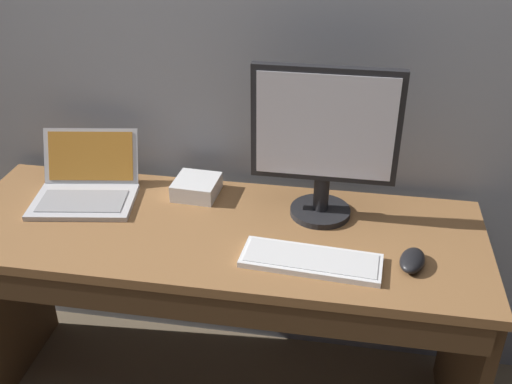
% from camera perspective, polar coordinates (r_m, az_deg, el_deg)
% --- Properties ---
extents(desk, '(1.66, 0.60, 0.77)m').
position_cam_1_polar(desk, '(1.96, -3.74, -8.37)').
color(desk, olive).
rests_on(desk, ground).
extents(laptop_silver, '(0.37, 0.35, 0.19)m').
position_cam_1_polar(laptop_silver, '(2.07, -16.08, 0.38)').
color(laptop_silver, silver).
rests_on(laptop_silver, desk).
extents(external_monitor, '(0.44, 0.19, 0.50)m').
position_cam_1_polar(external_monitor, '(1.79, 6.62, 4.97)').
color(external_monitor, black).
rests_on(external_monitor, desk).
extents(wired_keyboard, '(0.41, 0.17, 0.02)m').
position_cam_1_polar(wired_keyboard, '(1.70, 5.32, -6.58)').
color(wired_keyboard, white).
rests_on(wired_keyboard, desk).
extents(computer_mouse, '(0.10, 0.13, 0.04)m').
position_cam_1_polar(computer_mouse, '(1.74, 14.84, -6.38)').
color(computer_mouse, black).
rests_on(computer_mouse, desk).
extents(external_drive_box, '(0.15, 0.15, 0.06)m').
position_cam_1_polar(external_drive_box, '(2.03, -5.75, 0.49)').
color(external_drive_box, silver).
rests_on(external_drive_box, desk).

